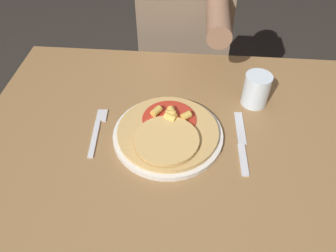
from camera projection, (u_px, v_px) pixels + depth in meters
name	position (u px, v px, depth m)	size (l,w,h in m)	color
ground_plane	(179.00, 252.00, 1.41)	(8.00, 8.00, 0.00)	#2D2823
dining_table	(184.00, 161.00, 0.96)	(1.13, 0.76, 0.75)	olive
plate	(168.00, 135.00, 0.86)	(0.29, 0.29, 0.01)	silver
pizza	(168.00, 132.00, 0.84)	(0.26, 0.26, 0.04)	tan
fork	(98.00, 129.00, 0.88)	(0.03, 0.18, 0.00)	silver
knife	(242.00, 143.00, 0.85)	(0.03, 0.22, 0.00)	silver
drinking_glass	(256.00, 90.00, 0.93)	(0.07, 0.07, 0.10)	silver
person_diner	(186.00, 29.00, 1.30)	(0.35, 0.52, 1.24)	#2D2D38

